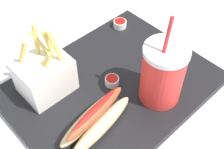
# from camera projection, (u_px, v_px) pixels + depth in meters

# --- Properties ---
(ground_plane) EXTENTS (2.40, 2.40, 0.02)m
(ground_plane) POSITION_uv_depth(u_px,v_px,m) (112.00, 92.00, 0.67)
(ground_plane) COLOR silver
(food_tray) EXTENTS (0.43, 0.33, 0.02)m
(food_tray) POSITION_uv_depth(u_px,v_px,m) (112.00, 87.00, 0.65)
(food_tray) COLOR black
(food_tray) RESTS_ON ground_plane
(soda_cup) EXTENTS (0.09, 0.09, 0.20)m
(soda_cup) POSITION_uv_depth(u_px,v_px,m) (163.00, 74.00, 0.58)
(soda_cup) COLOR red
(soda_cup) RESTS_ON food_tray
(fries_basket) EXTENTS (0.10, 0.09, 0.15)m
(fries_basket) POSITION_uv_depth(u_px,v_px,m) (45.00, 75.00, 0.61)
(fries_basket) COLOR white
(fries_basket) RESTS_ON food_tray
(hot_dog_1) EXTENTS (0.17, 0.08, 0.06)m
(hot_dog_1) POSITION_uv_depth(u_px,v_px,m) (96.00, 119.00, 0.56)
(hot_dog_1) COLOR #E5C689
(hot_dog_1) RESTS_ON food_tray
(ketchup_cup_1) EXTENTS (0.03, 0.03, 0.02)m
(ketchup_cup_1) POSITION_uv_depth(u_px,v_px,m) (113.00, 80.00, 0.64)
(ketchup_cup_1) COLOR white
(ketchup_cup_1) RESTS_ON food_tray
(ketchup_cup_2) EXTENTS (0.03, 0.03, 0.02)m
(ketchup_cup_2) POSITION_uv_depth(u_px,v_px,m) (120.00, 24.00, 0.77)
(ketchup_cup_2) COLOR white
(ketchup_cup_2) RESTS_ON food_tray
(ketchup_cup_3) EXTENTS (0.03, 0.03, 0.02)m
(ketchup_cup_3) POSITION_uv_depth(u_px,v_px,m) (177.00, 53.00, 0.70)
(ketchup_cup_3) COLOR white
(ketchup_cup_3) RESTS_ON food_tray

